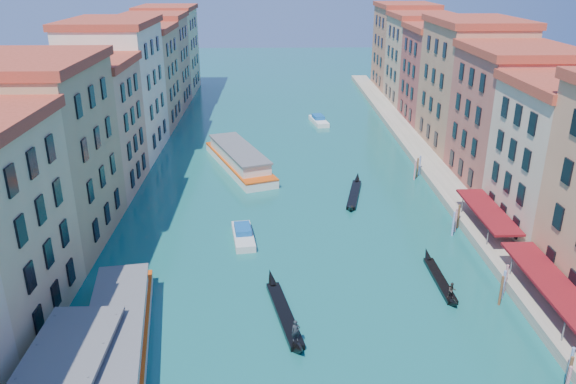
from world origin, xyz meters
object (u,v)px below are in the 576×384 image
(gondola_fore, at_px, (284,312))
(gondola_right, at_px, (441,279))
(vaporetto_near, at_px, (117,335))
(vaporetto_far, at_px, (239,159))

(gondola_fore, bearing_deg, gondola_right, 7.15)
(vaporetto_near, distance_m, vaporetto_far, 43.97)
(vaporetto_far, distance_m, gondola_fore, 39.72)
(vaporetto_far, bearing_deg, gondola_right, -79.15)
(vaporetto_far, height_order, gondola_fore, vaporetto_far)
(gondola_fore, distance_m, gondola_right, 15.95)
(gondola_right, bearing_deg, vaporetto_far, 120.79)
(vaporetto_near, distance_m, gondola_right, 29.78)
(vaporetto_near, height_order, gondola_fore, vaporetto_near)
(vaporetto_near, distance_m, gondola_fore, 13.84)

